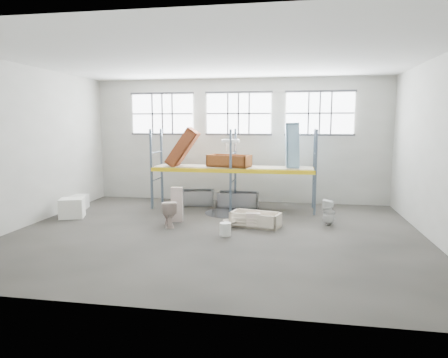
% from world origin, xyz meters
% --- Properties ---
extents(floor, '(12.00, 10.00, 0.10)m').
position_xyz_m(floor, '(0.00, 0.00, -0.05)').
color(floor, '#4D4942').
rests_on(floor, ground).
extents(ceiling, '(12.00, 10.00, 0.10)m').
position_xyz_m(ceiling, '(0.00, 0.00, 5.05)').
color(ceiling, silver).
rests_on(ceiling, ground).
extents(wall_back, '(12.00, 0.10, 5.00)m').
position_xyz_m(wall_back, '(0.00, 5.05, 2.50)').
color(wall_back, '#9F9E93').
rests_on(wall_back, ground).
extents(wall_front, '(12.00, 0.10, 5.00)m').
position_xyz_m(wall_front, '(0.00, -5.05, 2.50)').
color(wall_front, '#A8A79C').
rests_on(wall_front, ground).
extents(wall_left, '(0.10, 10.00, 5.00)m').
position_xyz_m(wall_left, '(-6.05, 0.00, 2.50)').
color(wall_left, '#A09F94').
rests_on(wall_left, ground).
extents(wall_right, '(0.10, 10.00, 5.00)m').
position_xyz_m(wall_right, '(6.05, 0.00, 2.50)').
color(wall_right, '#9F9E92').
rests_on(wall_right, ground).
extents(window_left, '(2.60, 0.04, 1.60)m').
position_xyz_m(window_left, '(-3.20, 4.94, 3.60)').
color(window_left, white).
rests_on(window_left, wall_back).
extents(window_mid, '(2.60, 0.04, 1.60)m').
position_xyz_m(window_mid, '(0.00, 4.94, 3.60)').
color(window_mid, white).
rests_on(window_mid, wall_back).
extents(window_right, '(2.60, 0.04, 1.60)m').
position_xyz_m(window_right, '(3.20, 4.94, 3.60)').
color(window_right, white).
rests_on(window_right, wall_back).
extents(rack_upright_la, '(0.08, 0.08, 3.00)m').
position_xyz_m(rack_upright_la, '(-3.00, 2.90, 1.50)').
color(rack_upright_la, slate).
rests_on(rack_upright_la, floor).
extents(rack_upright_lb, '(0.08, 0.08, 3.00)m').
position_xyz_m(rack_upright_lb, '(-3.00, 4.10, 1.50)').
color(rack_upright_lb, slate).
rests_on(rack_upright_lb, floor).
extents(rack_upright_ma, '(0.08, 0.08, 3.00)m').
position_xyz_m(rack_upright_ma, '(0.00, 2.90, 1.50)').
color(rack_upright_ma, slate).
rests_on(rack_upright_ma, floor).
extents(rack_upright_mb, '(0.08, 0.08, 3.00)m').
position_xyz_m(rack_upright_mb, '(0.00, 4.10, 1.50)').
color(rack_upright_mb, slate).
rests_on(rack_upright_mb, floor).
extents(rack_upright_ra, '(0.08, 0.08, 3.00)m').
position_xyz_m(rack_upright_ra, '(3.00, 2.90, 1.50)').
color(rack_upright_ra, slate).
rests_on(rack_upright_ra, floor).
extents(rack_upright_rb, '(0.08, 0.08, 3.00)m').
position_xyz_m(rack_upright_rb, '(3.00, 4.10, 1.50)').
color(rack_upright_rb, slate).
rests_on(rack_upright_rb, floor).
extents(rack_beam_front, '(6.00, 0.10, 0.14)m').
position_xyz_m(rack_beam_front, '(0.00, 2.90, 1.50)').
color(rack_beam_front, yellow).
rests_on(rack_beam_front, floor).
extents(rack_beam_back, '(6.00, 0.10, 0.14)m').
position_xyz_m(rack_beam_back, '(0.00, 4.10, 1.50)').
color(rack_beam_back, yellow).
rests_on(rack_beam_back, floor).
extents(shelf_deck, '(5.90, 1.10, 0.03)m').
position_xyz_m(shelf_deck, '(0.00, 3.50, 1.58)').
color(shelf_deck, gray).
rests_on(shelf_deck, floor).
extents(wet_patch, '(1.80, 1.80, 0.00)m').
position_xyz_m(wet_patch, '(0.00, 2.70, 0.00)').
color(wet_patch, black).
rests_on(wet_patch, floor).
extents(bathtub_beige, '(1.65, 1.06, 0.45)m').
position_xyz_m(bathtub_beige, '(1.10, 0.96, 0.22)').
color(bathtub_beige, beige).
rests_on(bathtub_beige, floor).
extents(cistern_spare, '(0.44, 0.23, 0.41)m').
position_xyz_m(cistern_spare, '(1.05, 0.69, 0.28)').
color(cistern_spare, beige).
rests_on(cistern_spare, bathtub_beige).
extents(sink_in_tub, '(0.60, 0.60, 0.16)m').
position_xyz_m(sink_in_tub, '(0.33, 0.67, 0.16)').
color(sink_in_tub, beige).
rests_on(sink_in_tub, bathtub_beige).
extents(toilet_beige, '(0.73, 0.93, 0.83)m').
position_xyz_m(toilet_beige, '(-1.59, 0.52, 0.42)').
color(toilet_beige, beige).
rests_on(toilet_beige, floor).
extents(cistern_tall, '(0.39, 0.28, 1.14)m').
position_xyz_m(cistern_tall, '(-1.50, 1.14, 0.57)').
color(cistern_tall, beige).
rests_on(cistern_tall, floor).
extents(toilet_white, '(0.46, 0.45, 0.83)m').
position_xyz_m(toilet_white, '(3.38, 1.52, 0.41)').
color(toilet_white, white).
rests_on(toilet_white, floor).
extents(steel_tub_left, '(1.68, 0.97, 0.58)m').
position_xyz_m(steel_tub_left, '(-1.66, 3.89, 0.29)').
color(steel_tub_left, '#9FA2A6').
rests_on(steel_tub_left, floor).
extents(steel_tub_right, '(1.56, 0.75, 0.57)m').
position_xyz_m(steel_tub_right, '(0.15, 3.85, 0.28)').
color(steel_tub_right, '#97999F').
rests_on(steel_tub_right, floor).
extents(rust_tub_flat, '(1.71, 1.11, 0.44)m').
position_xyz_m(rust_tub_flat, '(-0.14, 3.44, 1.82)').
color(rust_tub_flat, brown).
rests_on(rust_tub_flat, shelf_deck).
extents(rust_tub_tilted, '(1.29, 0.78, 1.54)m').
position_xyz_m(rust_tub_tilted, '(-1.90, 3.36, 2.29)').
color(rust_tub_tilted, brown).
rests_on(rust_tub_tilted, shelf_deck).
extents(sink_on_shelf, '(0.71, 0.57, 0.59)m').
position_xyz_m(sink_on_shelf, '(-0.04, 3.13, 2.09)').
color(sink_on_shelf, white).
rests_on(sink_on_shelf, rust_tub_flat).
extents(blue_tub_upright, '(0.57, 0.81, 1.68)m').
position_xyz_m(blue_tub_upright, '(2.17, 3.63, 2.40)').
color(blue_tub_upright, '#7EA8C6').
rests_on(blue_tub_upright, shelf_deck).
extents(bucket, '(0.39, 0.39, 0.38)m').
position_xyz_m(bucket, '(0.34, -0.27, 0.19)').
color(bucket, silver).
rests_on(bucket, floor).
extents(carton_near, '(0.95, 0.89, 0.67)m').
position_xyz_m(carton_near, '(-5.21, 1.07, 0.33)').
color(carton_near, white).
rests_on(carton_near, floor).
extents(carton_far, '(0.74, 0.74, 0.51)m').
position_xyz_m(carton_far, '(-5.76, 2.49, 0.26)').
color(carton_far, beige).
rests_on(carton_far, floor).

